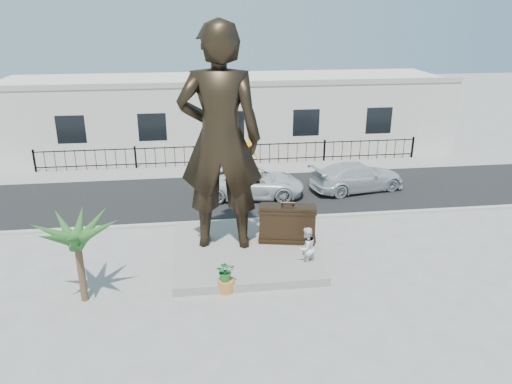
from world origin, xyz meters
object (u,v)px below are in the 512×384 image
tourist (306,248)px  car_white (253,183)px  statue (220,139)px  suitcase (287,224)px

tourist → car_white: size_ratio=0.31×
statue → suitcase: statue is taller
statue → suitcase: size_ratio=3.89×
suitcase → tourist: (0.38, -1.56, -0.26)m
car_white → suitcase: bearing=-168.4°
statue → car_white: statue is taller
car_white → tourist: bearing=-166.8°
statue → car_white: (1.83, 5.54, -3.65)m
suitcase → car_white: size_ratio=0.42×
statue → tourist: size_ratio=5.22×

